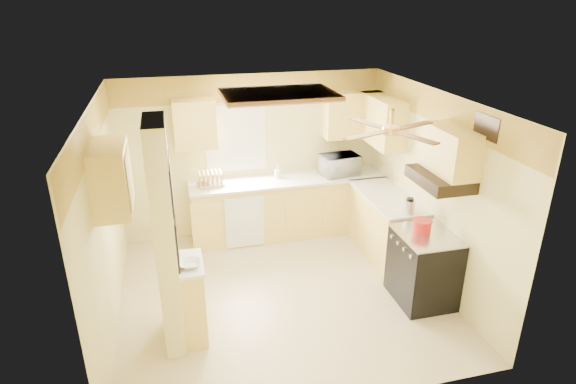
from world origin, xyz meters
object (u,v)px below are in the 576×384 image
object	(u,v)px
stove	(423,267)
kettle	(409,206)
bowl	(190,264)
microwave	(340,165)
dutch_oven	(422,226)

from	to	relation	value
stove	kettle	distance (m)	0.79
bowl	microwave	bearing A→B (deg)	42.13
bowl	kettle	bearing A→B (deg)	12.38
dutch_oven	kettle	xyz separation A→B (m)	(0.06, 0.46, 0.05)
stove	bowl	bearing A→B (deg)	-178.35
bowl	kettle	xyz separation A→B (m)	(2.82, 0.62, 0.07)
stove	bowl	distance (m)	2.84
microwave	bowl	size ratio (longest dim) A/B	2.49
bowl	stove	bearing A→B (deg)	1.65
microwave	kettle	xyz separation A→B (m)	(0.38, -1.59, -0.06)
stove	dutch_oven	bearing A→B (deg)	113.82
stove	microwave	xyz separation A→B (m)	(-0.35, 2.13, 0.64)
stove	microwave	bearing A→B (deg)	99.24
kettle	stove	bearing A→B (deg)	-93.08
stove	dutch_oven	distance (m)	0.54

